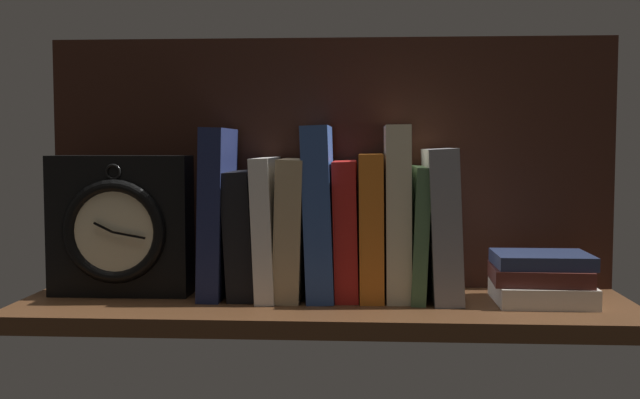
# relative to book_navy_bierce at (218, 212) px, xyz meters

# --- Properties ---
(ground_plane) EXTENTS (0.90, 0.26, 0.03)m
(ground_plane) POSITION_rel_book_navy_bierce_xyz_m (0.16, -0.04, -0.14)
(ground_plane) COLOR #4C2D19
(back_panel) EXTENTS (0.90, 0.01, 0.40)m
(back_panel) POSITION_rel_book_navy_bierce_xyz_m (0.16, 0.09, 0.07)
(back_panel) COLOR black
(back_panel) RESTS_ON ground_plane
(book_navy_bierce) EXTENTS (0.04, 0.15, 0.25)m
(book_navy_bierce) POSITION_rel_book_navy_bierce_xyz_m (0.00, 0.00, 0.00)
(book_navy_bierce) COLOR #192147
(book_navy_bierce) RESTS_ON ground_plane
(book_black_skeptic) EXTENTS (0.05, 0.14, 0.19)m
(book_black_skeptic) POSITION_rel_book_navy_bierce_xyz_m (0.04, 0.00, -0.03)
(book_black_skeptic) COLOR black
(book_black_skeptic) RESTS_ON ground_plane
(book_white_catcher) EXTENTS (0.04, 0.16, 0.21)m
(book_white_catcher) POSITION_rel_book_navy_bierce_xyz_m (0.08, 0.00, -0.02)
(book_white_catcher) COLOR silver
(book_white_catcher) RESTS_ON ground_plane
(book_tan_shortstories) EXTENTS (0.04, 0.15, 0.21)m
(book_tan_shortstories) POSITION_rel_book_navy_bierce_xyz_m (0.11, 0.00, -0.02)
(book_tan_shortstories) COLOR tan
(book_tan_shortstories) RESTS_ON ground_plane
(book_blue_modern) EXTENTS (0.05, 0.15, 0.26)m
(book_blue_modern) POSITION_rel_book_navy_bierce_xyz_m (0.15, 0.00, 0.00)
(book_blue_modern) COLOR #2D4C8E
(book_blue_modern) RESTS_ON ground_plane
(book_red_requiem) EXTENTS (0.04, 0.13, 0.20)m
(book_red_requiem) POSITION_rel_book_navy_bierce_xyz_m (0.19, 0.00, -0.02)
(book_red_requiem) COLOR red
(book_red_requiem) RESTS_ON ground_plane
(book_orange_pandolfini) EXTENTS (0.04, 0.14, 0.21)m
(book_orange_pandolfini) POSITION_rel_book_navy_bierce_xyz_m (0.23, 0.00, -0.02)
(book_orange_pandolfini) COLOR orange
(book_orange_pandolfini) RESTS_ON ground_plane
(book_cream_twain) EXTENTS (0.04, 0.13, 0.26)m
(book_cream_twain) POSITION_rel_book_navy_bierce_xyz_m (0.27, 0.00, 0.00)
(book_cream_twain) COLOR beige
(book_cream_twain) RESTS_ON ground_plane
(book_green_romantic) EXTENTS (0.03, 0.15, 0.20)m
(book_green_romantic) POSITION_rel_book_navy_bierce_xyz_m (0.30, 0.00, -0.03)
(book_green_romantic) COLOR #476B44
(book_green_romantic) RESTS_ON ground_plane
(book_gray_chess) EXTENTS (0.05, 0.16, 0.22)m
(book_gray_chess) POSITION_rel_book_navy_bierce_xyz_m (0.34, 0.00, -0.02)
(book_gray_chess) COLOR gray
(book_gray_chess) RESTS_ON ground_plane
(framed_clock) EXTENTS (0.21, 0.07, 0.21)m
(framed_clock) POSITION_rel_book_navy_bierce_xyz_m (-0.15, -0.01, -0.02)
(framed_clock) COLOR black
(framed_clock) RESTS_ON ground_plane
(book_stack_side) EXTENTS (0.14, 0.13, 0.07)m
(book_stack_side) POSITION_rel_book_navy_bierce_xyz_m (0.48, -0.03, -0.09)
(book_stack_side) COLOR beige
(book_stack_side) RESTS_ON ground_plane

